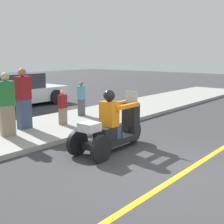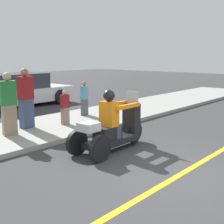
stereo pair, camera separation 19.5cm
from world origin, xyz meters
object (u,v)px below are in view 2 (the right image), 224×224
Objects in this scene: motorcycle_trike at (112,129)px; spectator_by_tree at (9,105)px; spectator_mid_group at (65,108)px; spectator_near_curb at (26,99)px; parked_car_lot_left at (18,90)px; spectator_with_child at (84,99)px.

spectator_by_tree reaches higher than motorcycle_trike.
motorcycle_trike reaches higher than spectator_mid_group.
spectator_near_curb is 0.37× the size of parked_car_lot_left.
spectator_near_curb is (-0.28, 2.94, 0.43)m from motorcycle_trike.
parked_car_lot_left is at bearing 73.29° from spectator_mid_group.
parked_car_lot_left reaches higher than spectator_with_child.
spectator_with_child is at bearing 22.97° from spectator_mid_group.
motorcycle_trike is 0.48× the size of parked_car_lot_left.
spectator_by_tree is at bearing 111.73° from motorcycle_trike.
spectator_near_curb is at bearing -119.87° from parked_car_lot_left.
spectator_with_child reaches higher than spectator_mid_group.
spectator_mid_group is at bearing -3.91° from spectator_by_tree.
spectator_by_tree reaches higher than spectator_with_child.
spectator_by_tree is at bearing -124.80° from parked_car_lot_left.
spectator_by_tree is at bearing -154.51° from spectator_near_curb.
motorcycle_trike is 2.57m from spectator_mid_group.
spectator_with_child is 1.47m from spectator_mid_group.
spectator_by_tree is (-3.11, -0.45, 0.22)m from spectator_with_child.
spectator_with_child is 4.07m from parked_car_lot_left.
parked_car_lot_left is (2.12, 7.11, 0.16)m from motorcycle_trike.
spectator_mid_group is 4.85m from parked_car_lot_left.
spectator_mid_group is at bearing 73.64° from motorcycle_trike.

